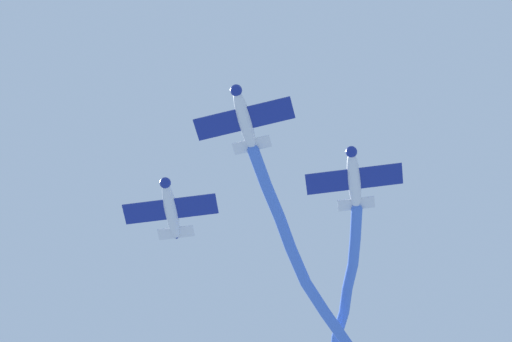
% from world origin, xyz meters
% --- Properties ---
extents(airplane_lead, '(7.27, 5.55, 1.79)m').
position_xyz_m(airplane_lead, '(4.36, -2.48, 58.58)').
color(airplane_lead, silver).
extents(smoke_trail_lead, '(3.10, 23.39, 2.57)m').
position_xyz_m(smoke_trail_lead, '(6.50, -16.22, 57.93)').
color(smoke_trail_lead, '#4C75DB').
extents(airplane_left_wing, '(7.18, 5.55, 1.79)m').
position_xyz_m(airplane_left_wing, '(-0.16, -10.67, 58.58)').
color(airplane_left_wing, silver).
extents(smoke_trail_left_wing, '(12.77, 17.64, 2.26)m').
position_xyz_m(smoke_trail_left_wing, '(6.52, -21.59, 59.23)').
color(smoke_trail_left_wing, '#4C75DB').
extents(airplane_right_wing, '(7.18, 5.55, 1.79)m').
position_xyz_m(airplane_right_wing, '(12.96, -6.12, 58.88)').
color(airplane_right_wing, silver).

